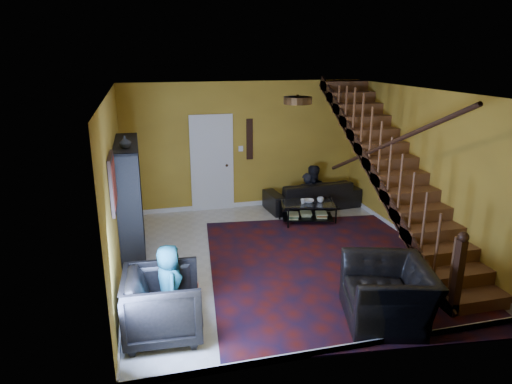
# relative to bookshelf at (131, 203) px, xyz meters

# --- Properties ---
(floor) EXTENTS (5.50, 5.50, 0.00)m
(floor) POSITION_rel_bookshelf_xyz_m (2.40, -0.60, -0.96)
(floor) COLOR beige
(floor) RESTS_ON ground
(room) EXTENTS (5.50, 5.50, 5.50)m
(room) POSITION_rel_bookshelf_xyz_m (1.07, 0.73, -0.91)
(room) COLOR gold
(room) RESTS_ON ground
(staircase) EXTENTS (0.95, 5.02, 3.18)m
(staircase) POSITION_rel_bookshelf_xyz_m (4.53, -0.60, 0.43)
(staircase) COLOR brown
(staircase) RESTS_ON floor
(bookshelf) EXTENTS (0.35, 1.80, 2.00)m
(bookshelf) POSITION_rel_bookshelf_xyz_m (0.00, 0.00, 0.00)
(bookshelf) COLOR black
(bookshelf) RESTS_ON floor
(door) EXTENTS (0.82, 0.05, 2.05)m
(door) POSITION_rel_bookshelf_xyz_m (1.70, 2.12, 0.06)
(door) COLOR silver
(door) RESTS_ON floor
(framed_picture) EXTENTS (0.04, 0.74, 0.74)m
(framed_picture) POSITION_rel_bookshelf_xyz_m (-0.17, -1.50, 0.79)
(framed_picture) COLOR maroon
(framed_picture) RESTS_ON room
(wall_hanging) EXTENTS (0.14, 0.03, 0.90)m
(wall_hanging) POSITION_rel_bookshelf_xyz_m (2.55, 2.13, 0.59)
(wall_hanging) COLOR black
(wall_hanging) RESTS_ON room
(ceiling_fixture) EXTENTS (0.40, 0.40, 0.10)m
(ceiling_fixture) POSITION_rel_bookshelf_xyz_m (2.40, -1.40, 1.78)
(ceiling_fixture) COLOR #3F2814
(ceiling_fixture) RESTS_ON room
(rug) EXTENTS (4.39, 4.88, 0.02)m
(rug) POSITION_rel_bookshelf_xyz_m (3.12, -1.23, -0.95)
(rug) COLOR #4A100D
(rug) RESTS_ON floor
(sofa) EXTENTS (2.18, 1.02, 0.62)m
(sofa) POSITION_rel_bookshelf_xyz_m (3.90, 1.70, -0.66)
(sofa) COLOR black
(sofa) RESTS_ON floor
(armchair_left) EXTENTS (1.00, 0.97, 0.86)m
(armchair_left) POSITION_rel_bookshelf_xyz_m (0.35, -2.47, -0.54)
(armchair_left) COLOR black
(armchair_left) RESTS_ON floor
(armchair_right) EXTENTS (1.32, 1.43, 0.78)m
(armchair_right) POSITION_rel_bookshelf_xyz_m (3.20, -2.85, -0.57)
(armchair_right) COLOR black
(armchair_right) RESTS_ON floor
(person_adult_a) EXTENTS (0.47, 0.32, 1.25)m
(person_adult_a) POSITION_rel_bookshelf_xyz_m (3.78, 1.75, -0.79)
(person_adult_a) COLOR black
(person_adult_a) RESTS_ON sofa
(person_adult_b) EXTENTS (0.75, 0.62, 1.42)m
(person_adult_b) POSITION_rel_bookshelf_xyz_m (3.90, 1.75, -0.70)
(person_adult_b) COLOR black
(person_adult_b) RESTS_ON sofa
(person_child) EXTENTS (0.41, 0.57, 1.09)m
(person_child) POSITION_rel_bookshelf_xyz_m (0.45, -2.21, -0.42)
(person_child) COLOR #1A5765
(person_child) RESTS_ON armchair_left
(coffee_table) EXTENTS (1.21, 0.90, 0.41)m
(coffee_table) POSITION_rel_bookshelf_xyz_m (3.47, 0.84, -0.73)
(coffee_table) COLOR black
(coffee_table) RESTS_ON floor
(cup_a) EXTENTS (0.16, 0.16, 0.10)m
(cup_a) POSITION_rel_bookshelf_xyz_m (3.74, 0.82, -0.50)
(cup_a) COLOR #999999
(cup_a) RESTS_ON coffee_table
(cup_b) EXTENTS (0.13, 0.13, 0.10)m
(cup_b) POSITION_rel_bookshelf_xyz_m (3.36, 0.83, -0.50)
(cup_b) COLOR #999999
(cup_b) RESTS_ON coffee_table
(bowl) EXTENTS (0.29, 0.29, 0.06)m
(bowl) POSITION_rel_bookshelf_xyz_m (3.50, 0.86, -0.52)
(bowl) COLOR #999999
(bowl) RESTS_ON coffee_table
(vase) EXTENTS (0.18, 0.18, 0.19)m
(vase) POSITION_rel_bookshelf_xyz_m (-0.00, -0.50, 1.13)
(vase) COLOR #999999
(vase) RESTS_ON bookshelf
(popcorn_bucket) EXTENTS (0.17, 0.17, 0.17)m
(popcorn_bucket) POSITION_rel_bookshelf_xyz_m (0.82, -1.57, -0.86)
(popcorn_bucket) COLOR red
(popcorn_bucket) RESTS_ON rug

